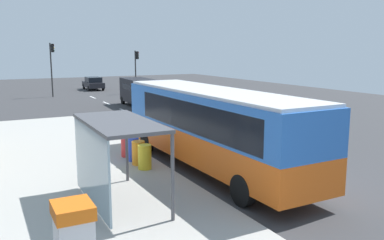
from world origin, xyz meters
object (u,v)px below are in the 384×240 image
at_px(traffic_light_near_side, 136,65).
at_px(traffic_light_far_side, 52,61).
at_px(recycling_bin_red, 127,146).
at_px(white_van, 139,90).
at_px(recycling_bin_orange, 138,153).
at_px(bus, 211,124).
at_px(sedan_near, 93,83).
at_px(recycling_bin_yellow, 145,157).
at_px(bus_shelter, 109,141).
at_px(recycling_bin_blue, 133,149).

relative_size(traffic_light_near_side, traffic_light_far_side, 0.86).
relative_size(recycling_bin_red, traffic_light_near_side, 0.21).
distance_m(white_van, recycling_bin_orange, 18.43).
distance_m(bus, sedan_near, 35.12).
bearing_deg(recycling_bin_yellow, recycling_bin_red, 90.00).
distance_m(bus, recycling_bin_orange, 3.12).
height_order(white_van, recycling_bin_yellow, white_van).
height_order(recycling_bin_orange, recycling_bin_red, same).
relative_size(recycling_bin_yellow, bus_shelter, 0.24).
distance_m(white_van, recycling_bin_blue, 17.77).
xyz_separation_m(traffic_light_far_side, bus_shelter, (-3.31, -31.57, -1.46)).
relative_size(recycling_bin_blue, recycling_bin_red, 1.00).
distance_m(sedan_near, traffic_light_near_side, 7.43).
xyz_separation_m(white_van, traffic_light_far_side, (-5.30, 10.65, 2.21)).
relative_size(white_van, recycling_bin_blue, 5.56).
xyz_separation_m(white_van, recycling_bin_red, (-6.40, -15.87, -0.69)).
relative_size(white_van, recycling_bin_yellow, 5.56).
distance_m(recycling_bin_red, traffic_light_near_side, 27.59).
distance_m(sedan_near, recycling_bin_red, 32.66).
bearing_deg(traffic_light_near_side, bus_shelter, -111.17).
bearing_deg(recycling_bin_yellow, recycling_bin_orange, 90.00).
distance_m(recycling_bin_yellow, recycling_bin_orange, 0.70).
distance_m(white_van, sedan_near, 16.15).
bearing_deg(traffic_light_near_side, recycling_bin_red, -110.68).
height_order(bus, recycling_bin_blue, bus).
distance_m(bus, bus_shelter, 5.19).
bearing_deg(recycling_bin_red, bus_shelter, -113.63).
height_order(bus, traffic_light_near_side, traffic_light_near_side).
bearing_deg(recycling_bin_orange, traffic_light_far_side, 87.75).
bearing_deg(recycling_bin_blue, traffic_light_far_side, 87.70).
bearing_deg(sedan_near, bus, -96.56).
relative_size(white_van, bus_shelter, 1.32).
height_order(sedan_near, recycling_bin_red, sedan_near).
distance_m(white_van, bus_shelter, 22.64).
height_order(white_van, traffic_light_far_side, traffic_light_far_side).
height_order(traffic_light_near_side, bus_shelter, traffic_light_near_side).
relative_size(sedan_near, bus_shelter, 1.11).
bearing_deg(bus, white_van, 78.21).
bearing_deg(bus_shelter, traffic_light_far_side, 84.02).
bearing_deg(bus, recycling_bin_blue, 138.90).
height_order(sedan_near, recycling_bin_orange, sedan_near).
bearing_deg(traffic_light_near_side, recycling_bin_blue, -110.17).
xyz_separation_m(recycling_bin_yellow, recycling_bin_orange, (0.00, 0.70, 0.00)).
bearing_deg(sedan_near, bus_shelter, -103.23).
height_order(recycling_bin_yellow, recycling_bin_blue, same).
relative_size(white_van, traffic_light_far_side, 0.98).
relative_size(bus, recycling_bin_red, 11.64).
relative_size(sedan_near, traffic_light_far_side, 0.83).
relative_size(bus, recycling_bin_yellow, 11.64).
bearing_deg(traffic_light_far_side, traffic_light_near_side, -5.31).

